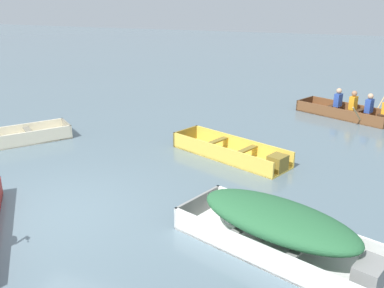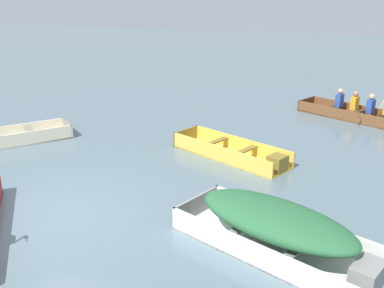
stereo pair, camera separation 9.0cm
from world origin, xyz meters
TOP-DOWN VIEW (x-y plane):
  - ground_plane at (0.00, 0.00)m, footprint 80.00×80.00m
  - skiff_white_near_moored at (4.10, 0.32)m, footprint 3.58×2.33m
  - skiff_yellow_mid_moored at (2.36, 4.03)m, footprint 3.28×2.08m
  - skiff_cream_far_moored at (-3.81, 2.83)m, footprint 2.64×3.04m
  - rowboat_wooden_brown_with_crew at (5.03, 9.00)m, footprint 3.25×2.54m

SIDE VIEW (x-z plane):
  - ground_plane at x=0.00m, z-range 0.00..0.00m
  - skiff_cream_far_moored at x=-3.81m, z-range -0.06..0.33m
  - skiff_yellow_mid_moored at x=2.36m, z-range -0.06..0.35m
  - rowboat_wooden_brown_with_crew at x=5.03m, z-range -0.22..0.70m
  - skiff_white_near_moored at x=4.10m, z-range 0.07..0.86m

